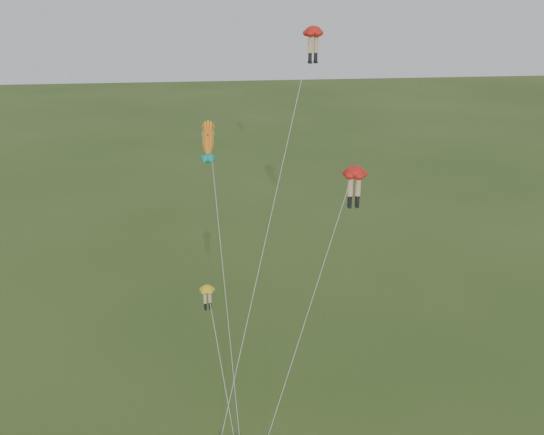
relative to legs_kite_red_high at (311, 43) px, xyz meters
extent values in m
plane|color=#2D4819|center=(-4.64, -7.68, -21.73)|extent=(300.00, 300.00, 0.00)
ellipsoid|color=red|center=(0.16, 0.22, 0.68)|extent=(1.64, 1.64, 0.65)
cylinder|color=tan|center=(-0.04, 0.16, -0.09)|extent=(0.29, 0.29, 1.00)
cylinder|color=black|center=(-0.04, 0.16, -0.84)|extent=(0.23, 0.23, 0.50)
cube|color=black|center=(-0.04, 0.16, -1.16)|extent=(0.24, 0.33, 0.15)
cylinder|color=tan|center=(0.35, 0.28, -0.09)|extent=(0.29, 0.29, 1.00)
cylinder|color=black|center=(0.35, 0.28, -0.84)|extent=(0.23, 0.23, 0.50)
cube|color=black|center=(0.35, 0.28, -1.16)|extent=(0.24, 0.33, 0.15)
cylinder|color=silver|center=(-3.20, -4.45, -10.25)|extent=(6.75, 9.37, 22.52)
ellipsoid|color=red|center=(2.53, -2.23, -7.62)|extent=(1.63, 1.63, 0.80)
cylinder|color=tan|center=(2.28, -2.23, -8.57)|extent=(0.36, 0.36, 1.23)
cylinder|color=black|center=(2.28, -2.23, -9.50)|extent=(0.28, 0.28, 0.61)
cube|color=black|center=(2.28, -2.23, -9.89)|extent=(0.21, 0.36, 0.18)
cylinder|color=tan|center=(2.77, -2.23, -8.57)|extent=(0.36, 0.36, 1.23)
cylinder|color=black|center=(2.77, -2.23, -9.50)|extent=(0.28, 0.28, 0.61)
cube|color=black|center=(2.77, -2.23, -9.89)|extent=(0.21, 0.36, 0.18)
cylinder|color=silver|center=(-0.74, -6.03, -14.37)|extent=(6.58, 7.63, 14.29)
ellipsoid|color=yellow|center=(-6.97, -4.54, -14.01)|extent=(1.15, 1.15, 0.48)
cylinder|color=tan|center=(-7.11, -4.57, -14.58)|extent=(0.21, 0.21, 0.73)
cylinder|color=black|center=(-7.11, -4.57, -15.13)|extent=(0.17, 0.17, 0.37)
cube|color=black|center=(-7.11, -4.57, -15.37)|extent=(0.16, 0.23, 0.11)
cylinder|color=tan|center=(-6.83, -4.51, -14.58)|extent=(0.21, 0.21, 0.73)
cylinder|color=black|center=(-6.83, -4.51, -15.13)|extent=(0.17, 0.17, 0.37)
cube|color=black|center=(-6.83, -4.51, -15.37)|extent=(0.16, 0.23, 0.11)
cylinder|color=silver|center=(-6.37, -6.94, -17.64)|extent=(1.25, 4.84, 7.74)
ellipsoid|color=yellow|center=(-6.45, 2.00, -6.16)|extent=(1.08, 3.28, 2.50)
sphere|color=yellow|center=(-6.45, 2.00, -6.16)|extent=(0.97, 1.29, 1.24)
cone|color=#148874|center=(-6.45, 2.00, -6.16)|extent=(0.76, 1.16, 1.22)
cone|color=#148874|center=(-6.45, 2.00, -6.16)|extent=(0.76, 1.16, 1.22)
cone|color=#148874|center=(-6.45, 2.00, -6.16)|extent=(0.43, 0.65, 0.68)
cone|color=#148874|center=(-6.45, 2.00, -6.16)|extent=(0.43, 0.65, 0.68)
cone|color=#B42713|center=(-6.45, 2.00, -6.16)|extent=(0.47, 0.66, 0.66)
cylinder|color=silver|center=(-5.96, -3.72, -13.83)|extent=(1.02, 11.47, 15.36)
camera|label=1|loc=(-7.09, -37.72, 2.99)|focal=40.00mm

